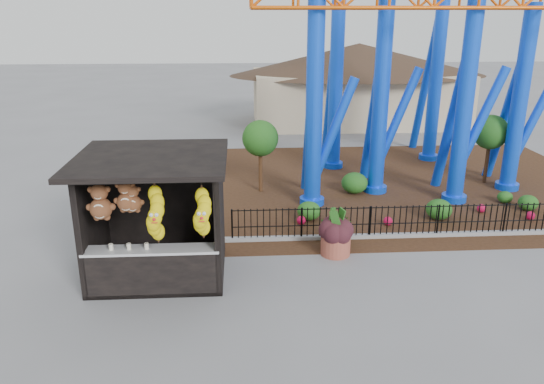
{
  "coord_description": "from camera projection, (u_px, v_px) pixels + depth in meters",
  "views": [
    {
      "loc": [
        -0.92,
        -11.04,
        6.26
      ],
      "look_at": [
        -0.15,
        1.5,
        2.0
      ],
      "focal_mm": 35.0,
      "sensor_mm": 36.0,
      "label": 1
    }
  ],
  "objects": [
    {
      "name": "curb",
      "position": [
        410.0,
        235.0,
        15.55
      ],
      "size": [
        18.0,
        0.18,
        0.12
      ],
      "primitive_type": "cube",
      "color": "gray",
      "rests_on": "ground"
    },
    {
      "name": "mulch_bed",
      "position": [
        370.0,
        185.0,
        20.29
      ],
      "size": [
        18.0,
        12.0,
        0.02
      ],
      "primitive_type": "cube",
      "color": "#331E11",
      "rests_on": "ground"
    },
    {
      "name": "planter_foliage",
      "position": [
        336.0,
        223.0,
        14.19
      ],
      "size": [
        0.7,
        0.7,
        0.64
      ],
      "primitive_type": "ellipsoid",
      "color": "black",
      "rests_on": "terracotta_planter"
    },
    {
      "name": "landscaping",
      "position": [
        397.0,
        198.0,
        17.86
      ],
      "size": [
        8.13,
        3.76,
        0.76
      ],
      "color": "#1F5117",
      "rests_on": "mulch_bed"
    },
    {
      "name": "pavilion",
      "position": [
        358.0,
        71.0,
        30.77
      ],
      "size": [
        15.0,
        15.0,
        4.8
      ],
      "color": "#BFAD8C",
      "rests_on": "ground"
    },
    {
      "name": "terracotta_planter",
      "position": [
        335.0,
        244.0,
        14.38
      ],
      "size": [
        1.01,
        1.01,
        0.59
      ],
      "primitive_type": "cylinder",
      "rotation": [
        0.0,
        0.0,
        -0.3
      ],
      "color": "#984737",
      "rests_on": "ground"
    },
    {
      "name": "picket_fence",
      "position": [
        441.0,
        221.0,
        15.46
      ],
      "size": [
        12.2,
        0.06,
        1.0
      ],
      "primitive_type": null,
      "color": "black",
      "rests_on": "ground"
    },
    {
      "name": "potted_plant",
      "position": [
        337.0,
        228.0,
        15.0
      ],
      "size": [
        1.09,
        1.03,
        0.96
      ],
      "primitive_type": "imported",
      "rotation": [
        0.0,
        0.0,
        -0.4
      ],
      "color": "#30601C",
      "rests_on": "ground"
    },
    {
      "name": "ground",
      "position": [
        282.0,
        292.0,
        12.5
      ],
      "size": [
        120.0,
        120.0,
        0.0
      ],
      "primitive_type": "plane",
      "color": "slate",
      "rests_on": "ground"
    },
    {
      "name": "prize_booth",
      "position": [
        155.0,
        221.0,
        12.69
      ],
      "size": [
        3.5,
        3.4,
        3.12
      ],
      "color": "black",
      "rests_on": "ground"
    },
    {
      "name": "roller_coaster",
      "position": [
        410.0,
        7.0,
        18.5
      ],
      "size": [
        11.0,
        6.37,
        10.82
      ],
      "color": "blue",
      "rests_on": "ground"
    }
  ]
}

